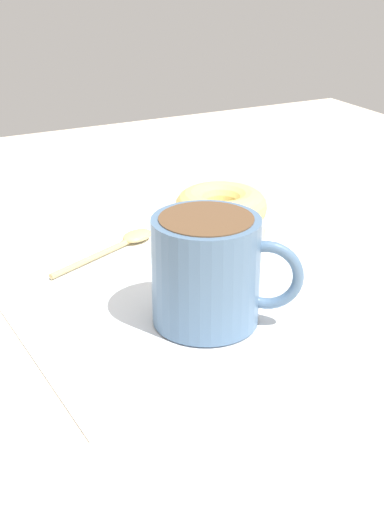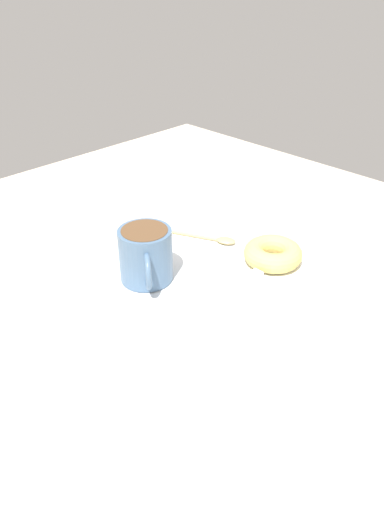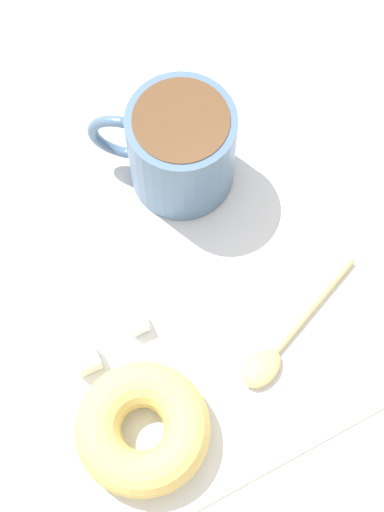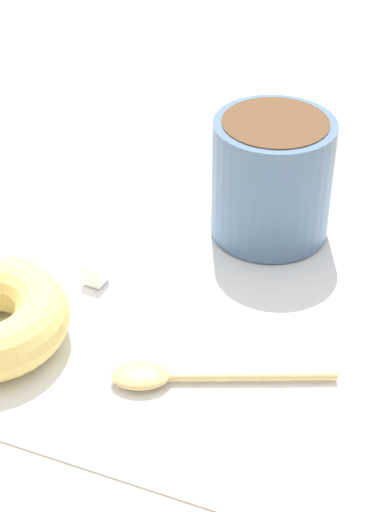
{
  "view_description": "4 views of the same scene",
  "coord_description": "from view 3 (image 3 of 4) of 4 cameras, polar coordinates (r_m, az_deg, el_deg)",
  "views": [
    {
      "loc": [
        26.81,
        50.84,
        29.24
      ],
      "look_at": [
        -0.09,
        -1.88,
        2.3
      ],
      "focal_mm": 50.0,
      "sensor_mm": 36.0,
      "label": 1
    },
    {
      "loc": [
        -50.93,
        49.23,
        46.47
      ],
      "look_at": [
        -0.09,
        -1.88,
        2.3
      ],
      "focal_mm": 35.0,
      "sensor_mm": 36.0,
      "label": 2
    },
    {
      "loc": [
        -10.46,
        -23.96,
        64.98
      ],
      "look_at": [
        -0.09,
        -1.88,
        2.3
      ],
      "focal_mm": 60.0,
      "sensor_mm": 36.0,
      "label": 3
    },
    {
      "loc": [
        18.73,
        -43.83,
        37.05
      ],
      "look_at": [
        -0.09,
        -1.88,
        2.3
      ],
      "focal_mm": 60.0,
      "sensor_mm": 36.0,
      "label": 4
    }
  ],
  "objects": [
    {
      "name": "ground_plane",
      "position": [
        0.71,
        -0.58,
        0.34
      ],
      "size": [
        120.0,
        120.0,
        2.0
      ],
      "primitive_type": "cube",
      "color": "beige"
    },
    {
      "name": "napkin",
      "position": [
        0.69,
        -0.0,
        -0.65
      ],
      "size": [
        35.87,
        35.87,
        0.3
      ],
      "primitive_type": "cube",
      "rotation": [
        0.0,
        0.0,
        0.05
      ],
      "color": "white",
      "rests_on": "ground_plane"
    },
    {
      "name": "coffee_cup",
      "position": [
        0.68,
        -0.87,
        7.28
      ],
      "size": [
        10.78,
        9.32,
        8.97
      ],
      "color": "slate",
      "rests_on": "napkin"
    },
    {
      "name": "donut",
      "position": [
        0.64,
        -3.31,
        -11.42
      ],
      "size": [
        10.05,
        10.05,
        3.45
      ],
      "primitive_type": "torus",
      "color": "#E5C66B",
      "rests_on": "napkin"
    },
    {
      "name": "spoon",
      "position": [
        0.67,
        5.71,
        -6.24
      ],
      "size": [
        12.93,
        7.01,
        0.9
      ],
      "color": "#D8B772",
      "rests_on": "napkin"
    },
    {
      "name": "sugar_cube",
      "position": [
        0.67,
        -3.59,
        -4.51
      ],
      "size": [
        1.4,
        1.4,
        1.4
      ],
      "primitive_type": "cube",
      "color": "white",
      "rests_on": "napkin"
    },
    {
      "name": "sugar_cube_extra",
      "position": [
        0.66,
        -7.04,
        -6.86
      ],
      "size": [
        1.87,
        1.87,
        1.87
      ],
      "primitive_type": "cube",
      "color": "white",
      "rests_on": "napkin"
    }
  ]
}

